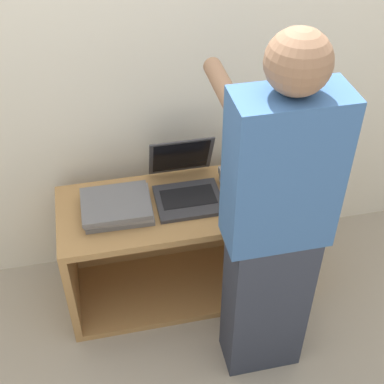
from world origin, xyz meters
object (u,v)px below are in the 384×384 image
at_px(laptop_stack_left, 117,206).
at_px(person, 274,229).
at_px(laptop_open, 186,185).
at_px(laptop_stack_right, 257,185).

bearing_deg(laptop_stack_left, person, -39.55).
relative_size(laptop_open, person, 0.22).
bearing_deg(person, laptop_stack_right, 78.70).
relative_size(laptop_stack_left, person, 0.20).
relative_size(laptop_open, laptop_stack_left, 1.11).
bearing_deg(laptop_stack_right, laptop_stack_left, -179.95).
bearing_deg(laptop_stack_left, laptop_open, 10.15).
relative_size(laptop_open, laptop_stack_right, 1.10).
xyz_separation_m(laptop_stack_left, person, (0.58, -0.48, 0.19)).
height_order(laptop_stack_right, person, person).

